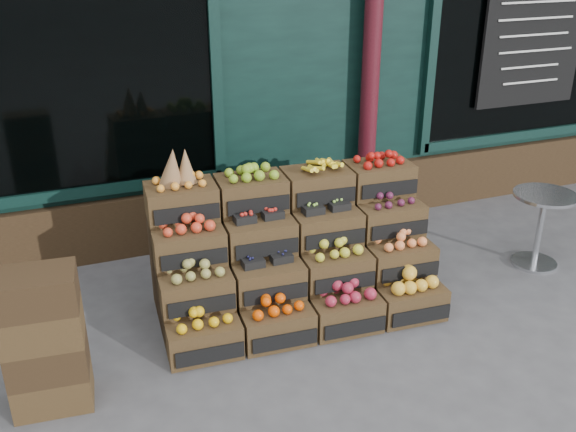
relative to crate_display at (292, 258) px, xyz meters
name	(u,v)px	position (x,y,z in m)	size (l,w,h in m)	color
ground	(346,349)	(0.14, -0.76, -0.43)	(60.00, 60.00, 0.00)	#49494C
crate_display	(292,258)	(0.00, 0.00, 0.00)	(2.31, 1.23, 1.41)	#402E19
spare_crates	(45,341)	(-1.94, -0.59, 0.06)	(0.53, 0.39, 0.99)	#402E19
bistro_table	(541,221)	(2.40, -0.17, 0.02)	(0.57, 0.57, 0.72)	silver
shopkeeper	(35,145)	(-1.86, 1.88, 0.62)	(0.77, 0.51, 2.11)	#154A27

